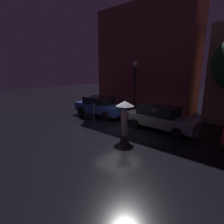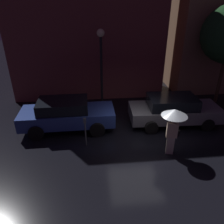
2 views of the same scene
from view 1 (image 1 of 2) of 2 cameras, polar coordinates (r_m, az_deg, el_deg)
The scene contains 7 objects.
ground_plane at distance 11.44m, azimuth 1.90°, elevation -5.20°, with size 60.00×60.00×0.00m, color black.
building_facade_left at distance 17.38m, azimuth 10.69°, elevation 16.49°, with size 9.32×3.00×9.31m.
parked_car_blue at distance 14.36m, azimuth -4.10°, elevation 1.97°, with size 4.46×1.89×1.54m.
parked_car_grey at distance 11.39m, azimuth 15.37°, elevation -1.74°, with size 4.54×1.96×1.47m.
pedestrian_with_umbrella at distance 9.66m, azimuth 4.21°, elevation 1.02°, with size 1.00×1.00×2.02m.
parking_meter at distance 12.70m, azimuth -5.99°, elevation 0.49°, with size 0.12×0.10×1.34m.
street_lamp_near at distance 14.76m, azimuth 7.50°, elevation 10.91°, with size 0.41×0.41×4.39m.
Camera 1 is at (6.76, -8.48, 3.65)m, focal length 28.00 mm.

